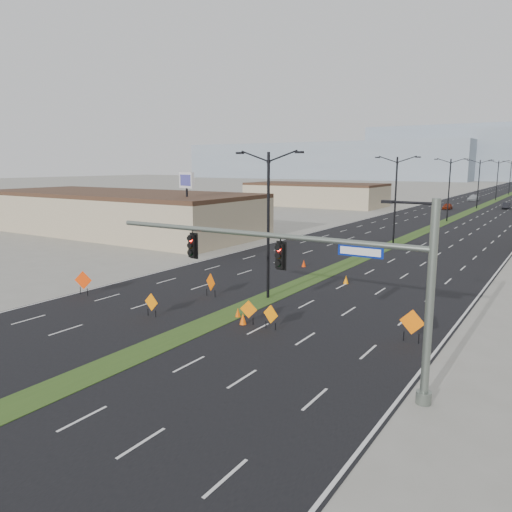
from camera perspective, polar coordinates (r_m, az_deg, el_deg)
The scene contains 28 objects.
ground at distance 25.92m, azimuth -12.81°, elevation -10.63°, with size 600.00×600.00×0.00m, color gray.
road_surface at distance 118.44m, azimuth 24.20°, elevation 5.11°, with size 25.00×400.00×0.02m, color black.
median_strip at distance 118.44m, azimuth 24.20°, elevation 5.11°, with size 2.00×400.00×0.04m, color #2D4A1A.
building_sw_near at distance 70.62m, azimuth -15.58°, elevation 4.65°, with size 40.00×16.00×5.00m, color tan.
building_sw_far at distance 113.38m, azimuth 6.80°, elevation 6.89°, with size 30.00×14.00×4.50m, color tan.
mesa_west at distance 327.08m, azimuth 7.97°, elevation 10.71°, with size 180.00×50.00×22.00m, color #8493A4.
mesa_backdrop at distance 340.17m, azimuth 25.12°, elevation 10.67°, with size 140.00×50.00×32.00m, color #8493A4.
signal_mast at distance 21.25m, azimuth 7.12°, elevation -1.63°, with size 16.30×0.60×8.00m.
streetlight_0 at distance 33.88m, azimuth 1.41°, elevation 4.04°, with size 5.15×0.24×10.02m.
streetlight_1 at distance 59.53m, azimuth 15.65°, elevation 6.44°, with size 5.15×0.24×10.02m.
streetlight_2 at distance 86.64m, azimuth 21.20°, elevation 7.28°, with size 5.15×0.24×10.02m.
streetlight_3 at distance 114.19m, azimuth 24.09°, elevation 7.68°, with size 5.15×0.24×10.02m.
streetlight_4 at distance 141.91m, azimuth 25.86°, elevation 7.92°, with size 5.15×0.24×10.02m.
streetlight_5 at distance 169.72m, azimuth 27.06°, elevation 8.08°, with size 5.15×0.24×10.02m.
car_left at distance 109.98m, azimuth 21.03°, elevation 5.32°, with size 1.51×3.75×1.28m, color maroon.
car_mid at distance 116.06m, azimuth 26.69°, elevation 5.16°, with size 1.42×4.09×1.35m, color black.
car_far at distance 139.05m, azimuth 23.61°, elevation 6.12°, with size 2.04×5.01×1.46m, color #AEB3B7.
construction_sign_0 at distance 37.53m, azimuth -19.14°, elevation -2.71°, with size 1.23×0.53×1.74m.
construction_sign_1 at distance 31.22m, azimuth -11.87°, elevation -5.28°, with size 1.10×0.10×1.47m.
construction_sign_2 at distance 35.20m, azimuth -5.20°, elevation -3.09°, with size 1.16×0.56×1.67m.
construction_sign_3 at distance 29.22m, azimuth -0.85°, elevation -6.22°, with size 1.04×0.27×1.41m.
construction_sign_4 at distance 28.24m, azimuth 1.70°, elevation -6.78°, with size 1.07×0.27×1.44m.
construction_sign_5 at distance 27.41m, azimuth 17.41°, elevation -7.33°, with size 1.35×0.11×1.79m.
cone_0 at distance 29.24m, azimuth -1.50°, elevation -7.20°, with size 0.41×0.41×0.68m, color #FF5C05.
cone_1 at distance 30.56m, azimuth -2.08°, elevation -6.49°, with size 0.36×0.36×0.60m, color #E45404.
cone_2 at distance 39.54m, azimuth 10.25°, elevation -2.66°, with size 0.41×0.41×0.68m, color orange.
cone_3 at distance 45.44m, azimuth 5.48°, elevation -0.85°, with size 0.39×0.39×0.65m, color red.
pole_sign_west at distance 58.15m, azimuth -7.94°, elevation 7.89°, with size 2.68×1.16×8.28m.
Camera 1 is at (17.47, -16.78, 9.22)m, focal length 35.00 mm.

